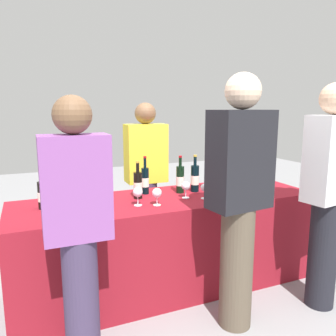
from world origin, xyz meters
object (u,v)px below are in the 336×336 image
at_px(wine_bottle_2, 145,180).
at_px(wine_bottle_3, 180,179).
at_px(wine_bottle_6, 257,172).
at_px(guest_1, 239,195).
at_px(wine_bottle_1, 138,185).
at_px(wine_bottle_0, 42,195).
at_px(wine_glass_3, 186,186).
at_px(wine_glass_2, 157,193).
at_px(wine_bottle_4, 195,178).
at_px(wine_glass_0, 57,203).
at_px(guest_2, 328,189).
at_px(wine_glass_4, 205,188).
at_px(server_pouring, 146,175).
at_px(guest_0, 78,225).
at_px(wine_glass_1, 138,193).
at_px(wine_bottle_5, 210,178).

height_order(wine_bottle_2, wine_bottle_3, same).
height_order(wine_bottle_3, wine_bottle_6, wine_bottle_3).
bearing_deg(guest_1, wine_bottle_1, 114.75).
xyz_separation_m(wine_bottle_0, wine_glass_3, (1.11, -0.14, -0.01)).
bearing_deg(wine_glass_2, wine_bottle_4, 30.35).
bearing_deg(wine_bottle_6, wine_glass_3, -166.35).
xyz_separation_m(wine_bottle_1, wine_glass_0, (-0.66, -0.25, -0.01)).
relative_size(wine_bottle_1, wine_glass_3, 2.21).
relative_size(wine_bottle_6, guest_2, 0.19).
height_order(wine_bottle_1, wine_bottle_2, wine_bottle_2).
bearing_deg(wine_bottle_1, wine_glass_4, -24.05).
bearing_deg(guest_2, wine_bottle_0, 148.63).
relative_size(wine_bottle_1, wine_bottle_3, 0.95).
distance_m(wine_bottle_6, server_pouring, 1.11).
bearing_deg(guest_0, guest_1, -3.00).
xyz_separation_m(wine_bottle_0, wine_bottle_4, (1.28, 0.03, 0.02)).
relative_size(wine_bottle_4, server_pouring, 0.21).
bearing_deg(wine_glass_0, wine_glass_1, 4.51).
xyz_separation_m(wine_bottle_4, wine_glass_2, (-0.47, -0.27, -0.03)).
xyz_separation_m(wine_bottle_4, guest_1, (-0.07, -0.78, 0.04)).
height_order(wine_bottle_1, server_pouring, server_pouring).
bearing_deg(wine_bottle_6, wine_bottle_4, -176.38).
relative_size(wine_glass_0, server_pouring, 0.09).
distance_m(wine_glass_0, wine_glass_4, 1.16).
bearing_deg(wine_bottle_1, wine_bottle_6, 3.10).
relative_size(wine_bottle_5, wine_bottle_6, 0.96).
relative_size(wine_bottle_4, guest_1, 0.19).
relative_size(wine_glass_3, guest_1, 0.08).
bearing_deg(wine_bottle_5, wine_bottle_2, 170.64).
bearing_deg(wine_glass_3, wine_bottle_2, 134.53).
bearing_deg(wine_bottle_4, guest_2, -50.69).
height_order(wine_bottle_2, guest_0, guest_0).
relative_size(wine_bottle_5, wine_glass_0, 2.17).
bearing_deg(wine_bottle_1, server_pouring, 65.17).
relative_size(wine_glass_1, guest_2, 0.08).
xyz_separation_m(wine_bottle_1, wine_bottle_4, (0.54, 0.02, 0.01)).
distance_m(wine_bottle_3, wine_bottle_4, 0.14).
distance_m(wine_glass_0, guest_0, 0.45).
bearing_deg(wine_bottle_4, wine_glass_2, -149.65).
distance_m(wine_bottle_6, wine_glass_3, 0.91).
distance_m(wine_bottle_5, guest_2, 0.99).
height_order(wine_glass_4, guest_2, guest_2).
height_order(wine_bottle_1, wine_glass_2, wine_bottle_1).
bearing_deg(wine_bottle_1, wine_bottle_2, 48.79).
relative_size(wine_bottle_2, guest_2, 0.19).
height_order(wine_glass_2, wine_glass_4, wine_glass_2).
bearing_deg(wine_bottle_5, server_pouring, 124.53).
relative_size(wine_bottle_3, wine_bottle_6, 1.03).
bearing_deg(wine_bottle_4, guest_0, -147.51).
bearing_deg(wine_bottle_3, server_pouring, 101.22).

